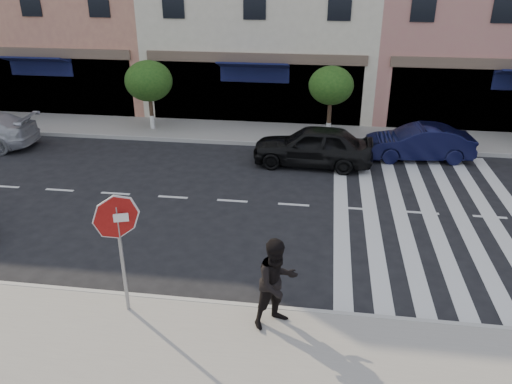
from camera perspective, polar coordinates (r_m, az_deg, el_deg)
name	(u,v)px	position (r m, az deg, el deg)	size (l,w,h in m)	color
ground	(203,268)	(12.86, -6.06, -8.67)	(120.00, 120.00, 0.00)	black
sidewalk_near	(155,376)	(10.02, -11.48, -19.92)	(60.00, 4.50, 0.15)	gray
sidewalk_far	(261,133)	(22.67, 0.57, 6.75)	(60.00, 3.00, 0.15)	gray
street_tree_wb	(149,81)	(23.08, -12.17, 12.27)	(2.10, 2.10, 3.06)	#473323
street_tree_c	(331,86)	(21.70, 8.58, 11.91)	(1.90, 1.90, 3.04)	#473323
stop_sign	(118,230)	(10.49, -15.50, -4.17)	(0.93, 0.34, 2.76)	gray
walker	(277,283)	(10.27, 2.40, -10.36)	(0.96, 0.75, 1.98)	black
car_far_mid	(313,146)	(19.05, 6.51, 5.26)	(1.81, 4.51, 1.54)	black
car_far_right	(418,143)	(20.57, 18.06, 5.39)	(1.43, 4.11, 1.36)	black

